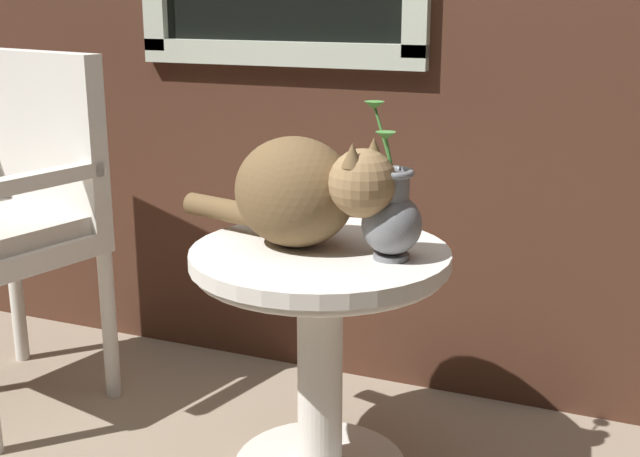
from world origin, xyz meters
TOP-DOWN VIEW (x-y plane):
  - wicker_side_table at (0.21, 0.15)m, footprint 0.60×0.60m
  - wicker_chair at (-0.76, 0.22)m, footprint 0.57×0.54m
  - cat at (0.17, 0.16)m, footprint 0.59×0.32m
  - pewter_vase_with_ivy at (0.38, 0.15)m, footprint 0.14×0.13m

SIDE VIEW (x-z plane):
  - wicker_side_table at x=0.21m, z-range 0.12..0.70m
  - wicker_chair at x=-0.76m, z-range 0.07..1.07m
  - pewter_vase_with_ivy at x=0.38m, z-range 0.51..0.85m
  - cat at x=0.17m, z-range 0.58..0.85m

